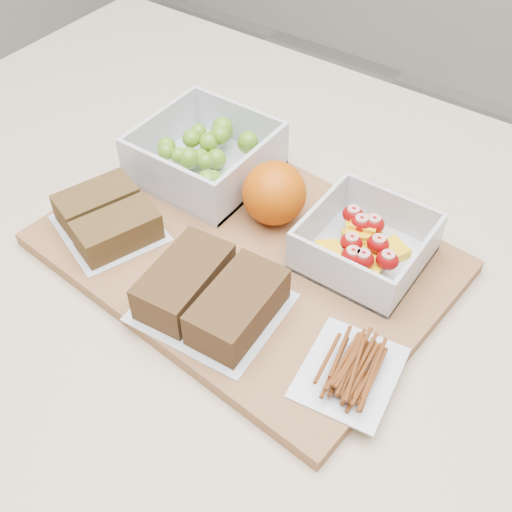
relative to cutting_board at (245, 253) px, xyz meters
The scene contains 8 objects.
counter 0.46m from the cutting_board, 44.43° to the right, with size 1.20×0.90×0.90m, color beige.
cutting_board is the anchor object (origin of this frame).
grape_container 0.14m from the cutting_board, 144.46° to the left, with size 0.14×0.14×0.06m.
fruit_container 0.13m from the cutting_board, 27.97° to the left, with size 0.12×0.12×0.05m.
orange 0.07m from the cutting_board, 91.71° to the left, with size 0.07×0.07×0.07m, color #C34F04.
sandwich_bag_left 0.16m from the cutting_board, 155.85° to the right, with size 0.14×0.14×0.04m.
sandwich_bag_center 0.09m from the cutting_board, 75.33° to the right, with size 0.14×0.13×0.04m.
pretzel_bag 0.19m from the cutting_board, 23.61° to the right, with size 0.10×0.11×0.02m.
Camera 1 is at (0.27, -0.37, 1.41)m, focal length 45.00 mm.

